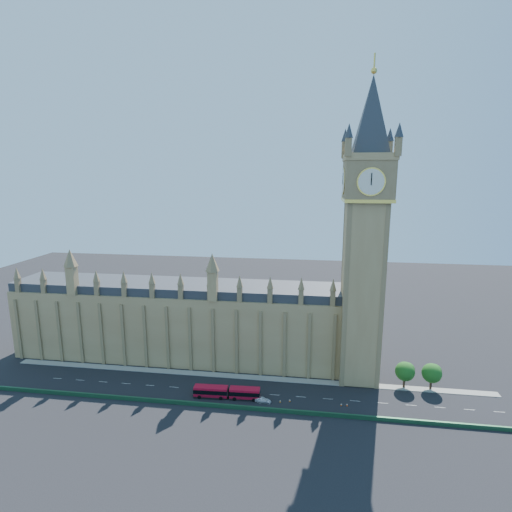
# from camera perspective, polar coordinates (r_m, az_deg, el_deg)

# --- Properties ---
(ground) EXTENTS (400.00, 400.00, 0.00)m
(ground) POSITION_cam_1_polar(r_m,az_deg,el_deg) (130.56, -2.86, -18.82)
(ground) COLOR black
(ground) RESTS_ON ground
(palace_westminster) EXTENTS (120.00, 20.00, 28.00)m
(palace_westminster) POSITION_cam_1_polar(r_m,az_deg,el_deg) (149.89, -10.84, -9.01)
(palace_westminster) COLOR #9E7B4C
(palace_westminster) RESTS_ON ground
(elizabeth_tower) EXTENTS (20.59, 20.59, 105.00)m
(elizabeth_tower) POSITION_cam_1_polar(r_m,az_deg,el_deg) (126.07, 15.46, 5.94)
(elizabeth_tower) COLOR #9E7B4C
(elizabeth_tower) RESTS_ON ground
(bridge_parapet) EXTENTS (160.00, 0.60, 1.20)m
(bridge_parapet) POSITION_cam_1_polar(r_m,az_deg,el_deg) (122.71, -3.70, -20.67)
(bridge_parapet) COLOR #1E4C2D
(bridge_parapet) RESTS_ON ground
(kerb_north) EXTENTS (160.00, 3.00, 0.16)m
(kerb_north) POSITION_cam_1_polar(r_m,az_deg,el_deg) (138.65, -2.09, -16.84)
(kerb_north) COLOR gray
(kerb_north) RESTS_ON ground
(tree_east_near) EXTENTS (6.00, 6.00, 8.50)m
(tree_east_near) POSITION_cam_1_polar(r_m,az_deg,el_deg) (138.25, 20.60, -15.12)
(tree_east_near) COLOR #382619
(tree_east_near) RESTS_ON ground
(tree_east_far) EXTENTS (6.00, 6.00, 8.50)m
(tree_east_far) POSITION_cam_1_polar(r_m,az_deg,el_deg) (140.23, 23.90, -14.99)
(tree_east_far) COLOR #382619
(tree_east_far) RESTS_ON ground
(red_bus) EXTENTS (20.07, 3.88, 3.39)m
(red_bus) POSITION_cam_1_polar(r_m,az_deg,el_deg) (127.01, -4.19, -18.84)
(red_bus) COLOR #B40C26
(red_bus) RESTS_ON ground
(car_grey) EXTENTS (4.36, 1.97, 1.45)m
(car_grey) POSITION_cam_1_polar(r_m,az_deg,el_deg) (127.01, -0.51, -19.37)
(car_grey) COLOR #3C3D43
(car_grey) RESTS_ON ground
(car_silver) EXTENTS (4.26, 1.87, 1.36)m
(car_silver) POSITION_cam_1_polar(r_m,az_deg,el_deg) (125.29, 0.89, -19.86)
(car_silver) COLOR #B0B4B8
(car_silver) RESTS_ON ground
(car_white) EXTENTS (4.10, 1.69, 1.19)m
(car_white) POSITION_cam_1_polar(r_m,az_deg,el_deg) (125.07, 1.18, -19.98)
(car_white) COLOR silver
(car_white) RESTS_ON ground
(cone_a) EXTENTS (0.59, 0.59, 0.74)m
(cone_a) POSITION_cam_1_polar(r_m,az_deg,el_deg) (126.01, 4.85, -19.88)
(cone_a) COLOR black
(cone_a) RESTS_ON ground
(cone_b) EXTENTS (0.49, 0.49, 0.75)m
(cone_b) POSITION_cam_1_polar(r_m,az_deg,el_deg) (126.22, 12.09, -20.05)
(cone_b) COLOR black
(cone_b) RESTS_ON ground
(cone_c) EXTENTS (0.54, 0.54, 0.75)m
(cone_c) POSITION_cam_1_polar(r_m,az_deg,el_deg) (125.49, 3.48, -20.00)
(cone_c) COLOR black
(cone_c) RESTS_ON ground
(cone_d) EXTENTS (0.55, 0.55, 0.76)m
(cone_d) POSITION_cam_1_polar(r_m,az_deg,el_deg) (126.50, 12.89, -20.01)
(cone_d) COLOR black
(cone_d) RESTS_ON ground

